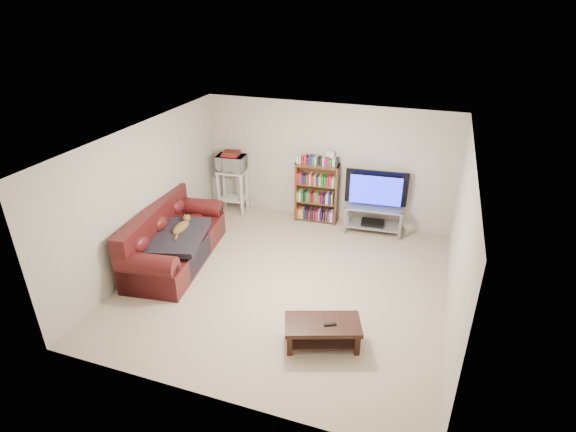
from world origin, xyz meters
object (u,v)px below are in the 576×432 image
at_px(sofa, 171,243).
at_px(bookshelf, 317,192).
at_px(tv_stand, 373,214).
at_px(coffee_table, 323,329).

xyz_separation_m(sofa, bookshelf, (1.98, 2.30, 0.30)).
bearing_deg(bookshelf, tv_stand, -8.09).
bearing_deg(tv_stand, coffee_table, -96.44).
bearing_deg(tv_stand, sofa, -149.77).
relative_size(coffee_table, tv_stand, 0.97).
relative_size(coffee_table, bookshelf, 0.89).
distance_m(coffee_table, tv_stand, 3.42).
relative_size(sofa, bookshelf, 1.94).
height_order(coffee_table, bookshelf, bookshelf).
bearing_deg(sofa, bookshelf, 41.55).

